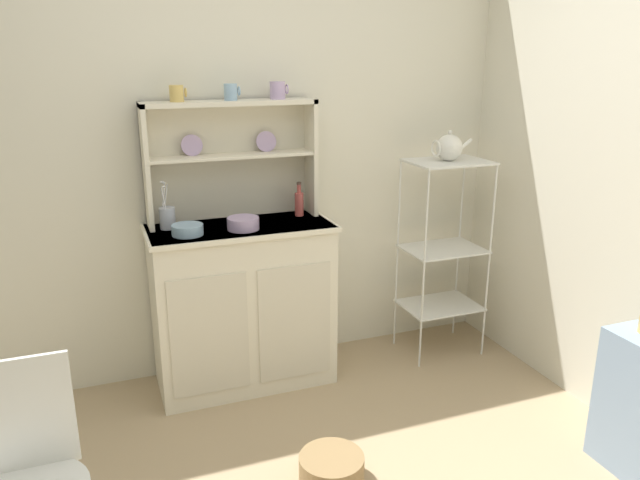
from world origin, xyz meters
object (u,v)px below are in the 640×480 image
Objects in this scene: bakers_rack at (444,238)px; jam_bottle at (299,203)px; porcelain_teapot at (449,147)px; floor_basket at (331,469)px; bowl_mixing_large at (187,230)px; utensil_jar at (167,217)px; hutch_cabinet at (243,304)px; cup_gold_0 at (177,93)px; wire_chair at (27,465)px; hutch_shelf_unit at (230,150)px.

jam_bottle is at bearing 170.70° from bakers_rack.
porcelain_teapot is at bearing -9.32° from jam_bottle.
floor_basket is 1.81× the size of bowl_mixing_large.
utensil_jar is 1.59m from porcelain_teapot.
hutch_cabinet is 3.45× the size of floor_basket.
floor_basket is 1.17× the size of porcelain_teapot.
cup_gold_0 is 0.45× the size of jam_bottle.
porcelain_teapot is at bearing 180.00° from bakers_rack.
floor_basket is at bearing -82.13° from hutch_cabinet.
wire_chair is (-2.18, -1.10, -0.20)m from bakers_rack.
hutch_cabinet is 1.13× the size of wire_chair.
hutch_cabinet is 0.62m from utensil_jar.
jam_bottle is at bearing -3.35° from cup_gold_0.
cup_gold_0 is (-0.26, -0.04, 0.30)m from hutch_shelf_unit.
bowl_mixing_large is at bearing -165.88° from jam_bottle.
bowl_mixing_large is (-0.28, -0.07, 0.46)m from hutch_cabinet.
porcelain_teapot reaches higher than floor_basket.
hutch_cabinet is 1.51m from wire_chair.
bowl_mixing_large is (-1.48, -0.02, 0.21)m from bakers_rack.
hutch_cabinet reaches higher than wire_chair.
bowl_mixing_large is at bearing -63.65° from utensil_jar.
floor_basket is 1.89m from cup_gold_0.
bakers_rack is (1.20, -0.05, 0.25)m from hutch_cabinet.
utensil_jar is (-0.71, -0.01, -0.01)m from jam_bottle.
porcelain_teapot is (1.07, 0.91, 1.19)m from floor_basket.
wire_chair is 3.56× the size of porcelain_teapot.
hutch_cabinet is 3.94× the size of utensil_jar.
bakers_rack is at bearing -10.11° from hutch_shelf_unit.
floor_basket is (1.11, 0.19, -0.46)m from wire_chair.
cup_gold_0 is at bearing -171.34° from hutch_shelf_unit.
wire_chair is 3.04× the size of floor_basket.
bowl_mixing_large is at bearing 114.98° from floor_basket.
wire_chair is 10.20× the size of cup_gold_0.
utensil_jar reaches higher than bowl_mixing_large.
bakers_rack reaches higher than hutch_cabinet.
hutch_shelf_unit is at bearing 8.66° from cup_gold_0.
hutch_shelf_unit is 4.80× the size of jam_bottle.
cup_gold_0 is at bearing 42.50° from wire_chair.
hutch_cabinet is at bearing 31.58° from wire_chair.
bowl_mixing_large is at bearing -179.18° from porcelain_teapot.
hutch_shelf_unit reaches higher than wire_chair.
bakers_rack is at bearing 0.82° from bowl_mixing_large.
bowl_mixing_large is (-0.41, 0.89, 0.86)m from floor_basket.
porcelain_teapot is at bearing -10.12° from hutch_shelf_unit.
bakers_rack is 4.20× the size of floor_basket.
cup_gold_0 is 0.54× the size of bowl_mixing_large.
bakers_rack is at bearing -9.30° from jam_bottle.
jam_bottle reaches higher than floor_basket.
porcelain_teapot reaches higher than bowl_mixing_large.
utensil_jar reaches higher than jam_bottle.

